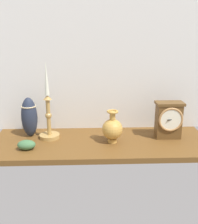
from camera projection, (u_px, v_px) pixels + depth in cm
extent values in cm
cube|color=brown|center=(101.00, 143.00, 122.55)|extent=(100.00, 36.00, 2.40)
cube|color=silver|center=(99.00, 65.00, 130.38)|extent=(120.00, 2.00, 65.00)
cube|color=brown|center=(168.00, 121.00, 124.46)|extent=(11.40, 6.40, 16.04)
cube|color=brown|center=(170.00, 103.00, 121.94)|extent=(12.77, 7.16, 1.20)
torus|color=#B4824C|center=(171.00, 120.00, 120.44)|extent=(11.37, 1.03, 11.37)
cylinder|color=silver|center=(171.00, 120.00, 120.35)|extent=(9.51, 0.40, 9.51)
cube|color=black|center=(171.00, 120.00, 120.06)|extent=(3.58, 1.90, 0.30)
cylinder|color=#B08A49|center=(50.00, 136.00, 125.62)|extent=(9.45, 9.45, 1.80)
cylinder|color=#B08A49|center=(49.00, 117.00, 122.88)|extent=(1.87, 1.87, 16.98)
sphere|color=#B08A49|center=(48.00, 115.00, 122.63)|extent=(3.00, 3.00, 3.00)
cone|color=#B08A49|center=(47.00, 97.00, 120.11)|extent=(3.81, 3.81, 2.00)
cone|color=silver|center=(46.00, 78.00, 117.58)|extent=(2.11, 2.11, 15.31)
cylinder|color=gold|center=(112.00, 140.00, 120.94)|extent=(4.18, 4.18, 1.60)
sphere|color=gold|center=(112.00, 129.00, 119.35)|extent=(9.28, 9.28, 9.28)
cylinder|color=gold|center=(113.00, 116.00, 117.47)|extent=(2.60, 2.60, 3.62)
torus|color=gold|center=(113.00, 112.00, 116.94)|extent=(5.11, 5.11, 0.92)
ellipsoid|color=#232B3D|center=(29.00, 117.00, 125.61)|extent=(7.50, 7.50, 19.00)
torus|color=#CCB78C|center=(29.00, 106.00, 124.05)|extent=(6.98, 6.98, 0.60)
ellipsoid|color=#406D42|center=(26.00, 145.00, 113.08)|extent=(7.67, 5.37, 4.16)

